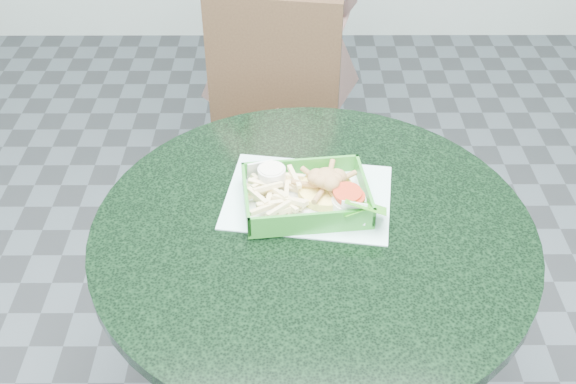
{
  "coord_description": "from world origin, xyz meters",
  "views": [
    {
      "loc": [
        -0.06,
        -1.09,
        1.75
      ],
      "look_at": [
        -0.05,
        0.1,
        0.78
      ],
      "focal_mm": 42.0,
      "sensor_mm": 36.0,
      "label": 1
    }
  ],
  "objects_px": {
    "food_basket": "(306,206)",
    "crab_sandwich": "(327,191)",
    "dining_chair": "(273,128)",
    "cafe_table": "(311,286)",
    "sauce_ramekin": "(274,179)"
  },
  "relations": [
    {
      "from": "food_basket",
      "to": "crab_sandwich",
      "type": "xyz_separation_m",
      "value": [
        0.05,
        0.01,
        0.03
      ]
    },
    {
      "from": "dining_chair",
      "to": "crab_sandwich",
      "type": "distance_m",
      "value": 0.72
    },
    {
      "from": "cafe_table",
      "to": "dining_chair",
      "type": "height_order",
      "value": "dining_chair"
    },
    {
      "from": "dining_chair",
      "to": "crab_sandwich",
      "type": "xyz_separation_m",
      "value": [
        0.13,
        -0.66,
        0.27
      ]
    },
    {
      "from": "food_basket",
      "to": "sauce_ramekin",
      "type": "distance_m",
      "value": 0.1
    },
    {
      "from": "food_basket",
      "to": "sauce_ramekin",
      "type": "xyz_separation_m",
      "value": [
        -0.07,
        0.06,
        0.03
      ]
    },
    {
      "from": "crab_sandwich",
      "to": "sauce_ramekin",
      "type": "distance_m",
      "value": 0.13
    },
    {
      "from": "dining_chair",
      "to": "sauce_ramekin",
      "type": "height_order",
      "value": "dining_chair"
    },
    {
      "from": "crab_sandwich",
      "to": "sauce_ramekin",
      "type": "xyz_separation_m",
      "value": [
        -0.12,
        0.04,
        0.0
      ]
    },
    {
      "from": "crab_sandwich",
      "to": "dining_chair",
      "type": "bearing_deg",
      "value": 101.5
    },
    {
      "from": "cafe_table",
      "to": "sauce_ramekin",
      "type": "relative_size",
      "value": 15.18
    },
    {
      "from": "cafe_table",
      "to": "crab_sandwich",
      "type": "relative_size",
      "value": 7.67
    },
    {
      "from": "food_basket",
      "to": "sauce_ramekin",
      "type": "bearing_deg",
      "value": 140.58
    },
    {
      "from": "cafe_table",
      "to": "crab_sandwich",
      "type": "height_order",
      "value": "crab_sandwich"
    },
    {
      "from": "cafe_table",
      "to": "crab_sandwich",
      "type": "distance_m",
      "value": 0.24
    }
  ]
}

